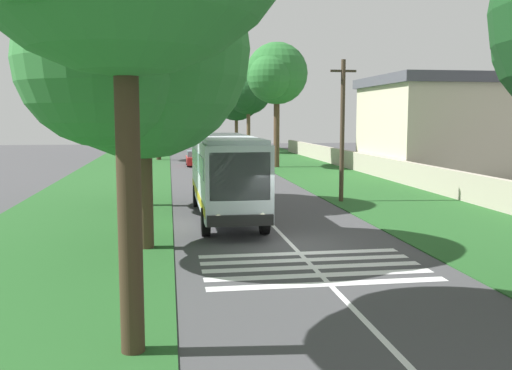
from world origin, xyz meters
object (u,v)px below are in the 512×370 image
at_px(roadside_tree_right_1, 275,76).
at_px(roadside_tree_left_2, 156,108).
at_px(coach_bus, 225,171).
at_px(utility_pole, 342,129).
at_px(roadside_building, 432,126).
at_px(roadside_tree_left_1, 140,60).
at_px(roadside_tree_left_3, 134,55).
at_px(trailing_car_1, 196,159).
at_px(roadside_tree_right_2, 235,96).
at_px(roadside_tree_right_0, 247,92).
at_px(trailing_car_0, 244,166).

bearing_deg(roadside_tree_right_1, roadside_tree_left_2, 45.54).
height_order(roadside_tree_left_2, roadside_tree_right_1, roadside_tree_right_1).
height_order(coach_bus, roadside_tree_left_2, roadside_tree_left_2).
relative_size(utility_pole, roadside_building, 0.66).
relative_size(roadside_tree_left_1, roadside_tree_left_3, 1.08).
height_order(trailing_car_1, roadside_tree_left_3, roadside_tree_left_3).
relative_size(trailing_car_1, roadside_tree_right_2, 0.38).
height_order(roadside_tree_right_0, roadside_building, roadside_tree_right_0).
height_order(roadside_tree_left_1, roadside_tree_right_0, roadside_tree_left_1).
bearing_deg(roadside_tree_left_2, roadside_tree_left_1, 179.79).
bearing_deg(trailing_car_1, roadside_tree_left_1, 170.97).
bearing_deg(coach_bus, roadside_tree_right_1, -15.34).
relative_size(roadside_tree_left_2, roadside_tree_right_1, 0.71).
distance_m(roadside_tree_left_1, roadside_tree_right_0, 44.40).
bearing_deg(roadside_building, utility_pole, 138.99).
distance_m(trailing_car_0, roadside_building, 15.19).
distance_m(trailing_car_0, utility_pole, 16.58).
xyz_separation_m(roadside_tree_left_1, roadside_tree_right_0, (42.93, -11.33, 0.25)).
bearing_deg(roadside_tree_left_3, roadside_tree_right_2, -9.70).
xyz_separation_m(roadside_tree_left_1, roadside_tree_left_2, (32.17, -0.12, -1.87)).
relative_size(trailing_car_0, roadside_tree_right_0, 0.40).
relative_size(roadside_tree_right_1, roadside_building, 0.98).
height_order(roadside_tree_left_3, roadside_tree_right_2, roadside_tree_right_2).
xyz_separation_m(coach_bus, trailing_car_0, (19.87, -3.49, -1.48)).
xyz_separation_m(roadside_tree_left_2, roadside_tree_right_1, (-10.60, -10.80, 2.71)).
bearing_deg(roadside_building, trailing_car_0, 78.88).
distance_m(roadside_tree_left_1, roadside_tree_left_2, 32.23).
height_order(trailing_car_1, roadside_building, roadside_building).
xyz_separation_m(trailing_car_1, roadside_tree_left_3, (-34.47, 3.60, 5.93)).
bearing_deg(roadside_tree_left_2, trailing_car_1, -154.20).
relative_size(roadside_tree_right_0, roadside_tree_right_2, 0.94).
xyz_separation_m(trailing_car_1, roadside_tree_right_1, (-2.82, -7.04, 7.62)).
relative_size(roadside_tree_left_2, utility_pole, 1.05).
xyz_separation_m(roadside_tree_right_0, roadside_tree_right_1, (-21.36, 0.41, 0.59)).
bearing_deg(trailing_car_0, roadside_tree_right_2, -5.41).
bearing_deg(utility_pole, trailing_car_0, 11.32).
xyz_separation_m(coach_bus, roadside_tree_right_2, (54.97, -6.82, 5.42)).
distance_m(roadside_tree_left_1, roadside_tree_right_2, 51.97).
bearing_deg(roadside_tree_right_0, roadside_building, -160.56).
height_order(roadside_tree_left_1, roadside_tree_right_2, roadside_tree_right_2).
bearing_deg(roadside_tree_right_1, roadside_tree_left_3, 161.40).
bearing_deg(utility_pole, roadside_tree_left_1, 89.05).
bearing_deg(roadside_building, coach_bus, 133.29).
relative_size(trailing_car_1, utility_pole, 0.57).
height_order(roadside_tree_left_1, utility_pole, roadside_tree_left_1).
xyz_separation_m(trailing_car_0, roadside_tree_right_0, (27.17, -3.96, 7.03)).
bearing_deg(roadside_tree_left_3, roadside_building, -43.32).
bearing_deg(trailing_car_0, roadside_tree_right_0, -8.29).
xyz_separation_m(roadside_tree_left_3, roadside_tree_right_2, (60.93, -10.42, 0.97)).
height_order(roadside_tree_right_0, roadside_tree_right_2, roadside_tree_right_2).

